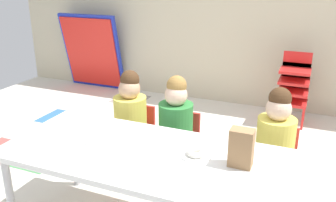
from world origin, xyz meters
The scene contains 12 objects.
ground_plane centered at (-0.01, 0.00, -0.01)m, with size 6.58×4.50×0.02m.
back_wall centered at (0.00, 2.25, 1.30)m, with size 6.58×0.10×2.61m, color beige.
craft_table centered at (0.15, -0.54, 0.57)m, with size 1.95×0.78×0.61m.
seated_child_near_camera centered at (-0.39, 0.08, 0.55)m, with size 0.34×0.34×0.92m.
seated_child_middle_seat centered at (0.00, 0.08, 0.55)m, with size 0.34×0.34×0.92m.
seated_child_far_right centered at (0.73, 0.08, 0.55)m, with size 0.32×0.31×0.92m.
kid_chair_red_stack centered at (0.72, 1.81, 0.46)m, with size 0.32×0.30×0.80m.
folded_activity_table centered at (-2.09, 2.05, 0.54)m, with size 0.90×0.29×1.09m.
paper_bag_brown centered at (0.61, -0.48, 0.72)m, with size 0.13×0.09×0.22m, color #9E754C.
paper_plate_near_edge centered at (0.34, -0.48, 0.62)m, with size 0.18×0.18×0.01m, color white.
paper_plate_center_table centered at (-0.33, -0.51, 0.62)m, with size 0.18×0.18×0.01m, color white.
donut_powdered_on_plate centered at (0.34, -0.48, 0.64)m, with size 0.11×0.11×0.03m, color white.
Camera 1 is at (0.93, -2.30, 1.64)m, focal length 39.06 mm.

